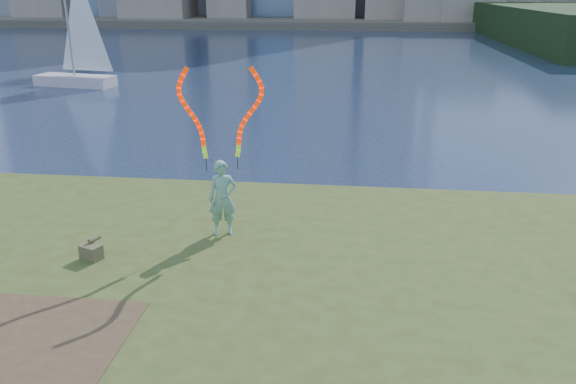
# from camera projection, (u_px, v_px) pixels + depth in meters

# --- Properties ---
(ground) EXTENTS (320.00, 320.00, 0.00)m
(ground) POSITION_uv_depth(u_px,v_px,m) (207.00, 295.00, 11.96)
(ground) COLOR #192640
(ground) RESTS_ON ground
(grassy_knoll) EXTENTS (20.00, 18.00, 0.80)m
(grassy_knoll) POSITION_uv_depth(u_px,v_px,m) (174.00, 347.00, 9.70)
(grassy_knoll) COLOR #3B4B1B
(grassy_knoll) RESTS_ON ground
(dirt_patch) EXTENTS (3.20, 3.00, 0.02)m
(dirt_patch) POSITION_uv_depth(u_px,v_px,m) (20.00, 346.00, 8.93)
(dirt_patch) COLOR #47331E
(dirt_patch) RESTS_ON grassy_knoll
(far_shore) EXTENTS (320.00, 40.00, 1.20)m
(far_shore) POSITION_uv_depth(u_px,v_px,m) (338.00, 19.00, 100.32)
(far_shore) COLOR #4D4838
(far_shore) RESTS_ON ground
(woman_with_ribbons) EXTENTS (2.02, 0.72, 4.12)m
(woman_with_ribbons) POSITION_uv_depth(u_px,v_px,m) (222.00, 176.00, 12.57)
(woman_with_ribbons) COLOR #1C7347
(woman_with_ribbons) RESTS_ON grassy_knoll
(canvas_bag) EXTENTS (0.51, 0.58, 0.41)m
(canvas_bag) POSITION_uv_depth(u_px,v_px,m) (91.00, 251.00, 11.77)
(canvas_bag) COLOR #4A462A
(canvas_bag) RESTS_ON grassy_knoll
(sailboat) EXTENTS (5.68, 2.60, 8.52)m
(sailboat) POSITION_uv_depth(u_px,v_px,m) (77.00, 63.00, 36.37)
(sailboat) COLOR beige
(sailboat) RESTS_ON ground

